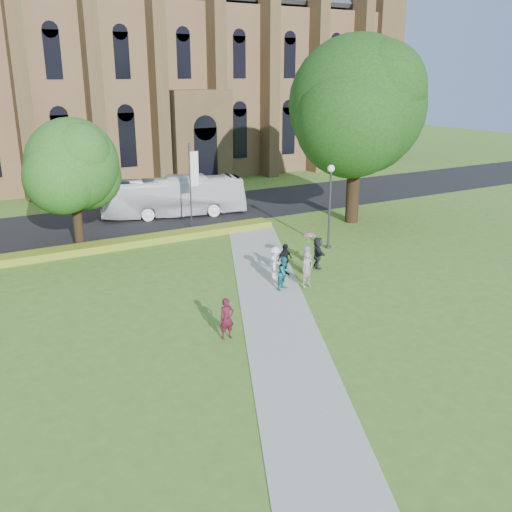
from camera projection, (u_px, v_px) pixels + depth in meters
ground at (283, 306)px, 26.98m from camera, size 160.00×160.00×0.00m
road at (142, 217)px, 43.48m from camera, size 160.00×10.00×0.02m
footpath at (272, 299)px, 27.79m from camera, size 15.58×28.54×0.04m
flower_hedge at (147, 240)px, 36.85m from camera, size 18.00×1.40×0.45m
cathedral at (163, 49)px, 60.53m from camera, size 52.60×18.25×28.00m
streetlamp at (330, 197)px, 34.89m from camera, size 0.44×0.44×5.24m
large_tree at (357, 105)px, 39.66m from camera, size 9.60×9.60×13.20m
street_tree_1 at (72, 165)px, 34.49m from camera, size 5.60×5.60×8.05m
banner_pole_0 at (192, 181)px, 39.48m from camera, size 0.70×0.10×6.00m
tour_coach at (174, 196)px, 43.42m from camera, size 11.20×5.05×3.04m
pedestrian_0 at (227, 319)px, 23.37m from camera, size 0.66×0.45×1.74m
pedestrian_1 at (284, 273)px, 28.71m from camera, size 1.03×0.94×1.72m
pedestrian_2 at (275, 263)px, 30.28m from camera, size 1.27×1.19×1.73m
pedestrian_3 at (285, 260)px, 30.68m from camera, size 1.11×0.65×1.77m
pedestrian_4 at (307, 260)px, 31.08m from camera, size 0.88×0.73×1.53m
pedestrian_5 at (318, 252)px, 31.91m from camera, size 1.16×1.72×1.78m
pedestrian_6 at (307, 269)px, 28.99m from camera, size 0.74×0.54×1.88m
parasol at (309, 240)px, 30.92m from camera, size 0.91×0.91×0.63m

